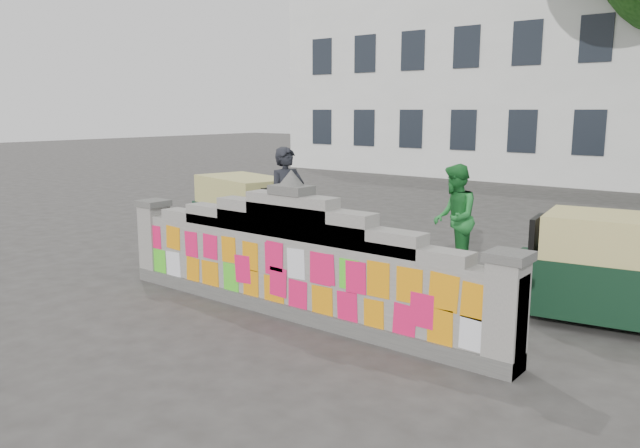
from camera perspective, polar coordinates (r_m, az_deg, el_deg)
The scene contains 8 objects.
ground at distance 8.68m, azimuth -2.54°, elevation -8.33°, with size 100.00×100.00×0.00m, color #383533.
parapet_wall at distance 8.47m, azimuth -2.61°, elevation -3.53°, with size 6.48×0.44×2.01m.
building at distance 30.81m, azimuth 15.23°, elevation 12.32°, with size 16.00×10.00×8.90m.
cyclist_bike at distance 11.02m, azimuth -2.99°, elevation -1.26°, with size 0.75×2.14×1.13m, color black.
cyclist_rider at distance 10.95m, azimuth -3.01°, elevation 0.75°, with size 0.70×0.46×1.91m, color black.
pedestrian at distance 11.06m, azimuth 12.19°, elevation 0.54°, with size 0.91×0.71×1.88m, color #238334.
rickshaw_left at distance 12.75m, azimuth -6.75°, elevation 1.15°, with size 2.71×1.70×1.45m.
rickshaw_right at distance 8.98m, azimuth 25.95°, elevation -3.75°, with size 2.69×1.56×1.45m.
Camera 1 is at (5.44, -6.17, 2.79)m, focal length 35.00 mm.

